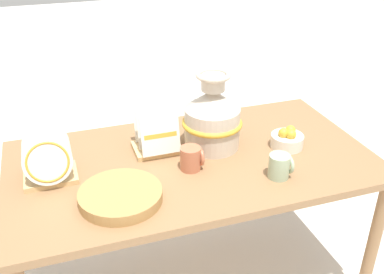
# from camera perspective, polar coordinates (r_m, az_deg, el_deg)

# --- Properties ---
(display_table) EXTENTS (1.60, 0.86, 0.71)m
(display_table) POSITION_cam_1_polar(r_m,az_deg,el_deg) (2.02, 0.00, -4.52)
(display_table) COLOR olive
(display_table) RESTS_ON ground_plane
(ceramic_vase) EXTENTS (0.27, 0.27, 0.36)m
(ceramic_vase) POSITION_cam_1_polar(r_m,az_deg,el_deg) (2.02, 2.59, 2.60)
(ceramic_vase) COLOR beige
(ceramic_vase) RESTS_ON display_table
(dish_rack_round_plates) EXTENTS (0.21, 0.19, 0.21)m
(dish_rack_round_plates) POSITION_cam_1_polar(r_m,az_deg,el_deg) (1.89, -17.79, -3.04)
(dish_rack_round_plates) COLOR tan
(dish_rack_round_plates) RESTS_ON display_table
(dish_rack_square_plates) EXTENTS (0.21, 0.19, 0.19)m
(dish_rack_square_plates) POSITION_cam_1_polar(r_m,az_deg,el_deg) (2.03, -4.50, -0.26)
(dish_rack_square_plates) COLOR tan
(dish_rack_square_plates) RESTS_ON display_table
(wicker_charger_stack) EXTENTS (0.32, 0.32, 0.04)m
(wicker_charger_stack) POSITION_cam_1_polar(r_m,az_deg,el_deg) (1.73, -9.07, -7.38)
(wicker_charger_stack) COLOR #AD7F47
(wicker_charger_stack) RESTS_ON display_table
(mug_sage_glaze) EXTENTS (0.10, 0.09, 0.10)m
(mug_sage_glaze) POSITION_cam_1_polar(r_m,az_deg,el_deg) (1.87, 11.13, -3.63)
(mug_sage_glaze) COLOR #9EB28E
(mug_sage_glaze) RESTS_ON display_table
(mug_terracotta_glaze) EXTENTS (0.10, 0.09, 0.10)m
(mug_terracotta_glaze) POSITION_cam_1_polar(r_m,az_deg,el_deg) (1.89, -0.05, -2.71)
(mug_terracotta_glaze) COLOR #B76647
(mug_terracotta_glaze) RESTS_ON display_table
(fruit_bowl) EXTENTS (0.15, 0.15, 0.10)m
(fruit_bowl) POSITION_cam_1_polar(r_m,az_deg,el_deg) (2.10, 11.99, -0.29)
(fruit_bowl) COLOR silver
(fruit_bowl) RESTS_ON display_table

